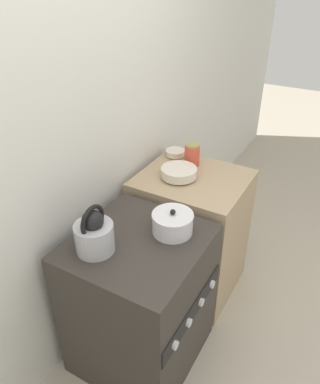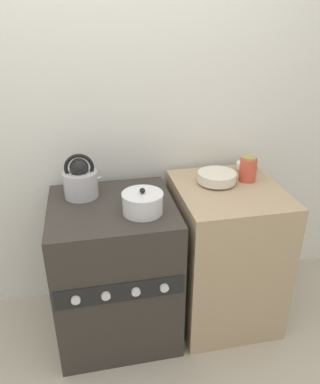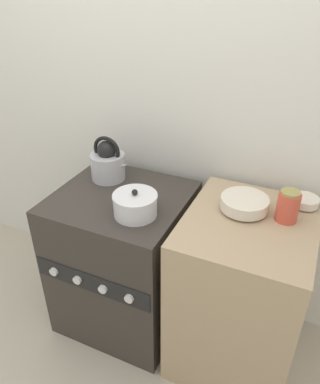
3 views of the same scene
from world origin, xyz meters
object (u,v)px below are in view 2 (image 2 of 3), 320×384
object	(u,v)px
kettle	(81,180)
stove	(115,270)
enamel_bowl	(217,177)
small_ceramic_bowl	(247,166)
storage_jar	(248,169)
cooking_pot	(143,203)

from	to	relation	value
kettle	stove	bearing A→B (deg)	-43.36
stove	kettle	world-z (taller)	kettle
enamel_bowl	stove	bearing A→B (deg)	-171.77
kettle	small_ceramic_bowl	bearing A→B (deg)	5.91
storage_jar	stove	bearing A→B (deg)	-173.49
stove	storage_jar	distance (m)	0.95
kettle	cooking_pot	distance (m)	0.39
small_ceramic_bowl	storage_jar	world-z (taller)	storage_jar
small_ceramic_bowl	storage_jar	bearing A→B (deg)	-112.47
stove	kettle	bearing A→B (deg)	136.64
enamel_bowl	storage_jar	distance (m)	0.19
small_ceramic_bowl	stove	bearing A→B (deg)	-164.18
cooking_pot	small_ceramic_bowl	world-z (taller)	cooking_pot
kettle	small_ceramic_bowl	xyz separation A→B (m)	(1.00, 0.10, -0.04)
kettle	cooking_pot	xyz separation A→B (m)	(0.30, -0.25, -0.04)
cooking_pot	small_ceramic_bowl	size ratio (longest dim) A/B	1.63
stove	storage_jar	xyz separation A→B (m)	(0.79, 0.09, 0.52)
kettle	enamel_bowl	world-z (taller)	kettle
stove	cooking_pot	distance (m)	0.51
stove	small_ceramic_bowl	world-z (taller)	small_ceramic_bowl
small_ceramic_bowl	storage_jar	xyz separation A→B (m)	(-0.06, -0.15, 0.05)
stove	small_ceramic_bowl	xyz separation A→B (m)	(0.86, 0.24, 0.47)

